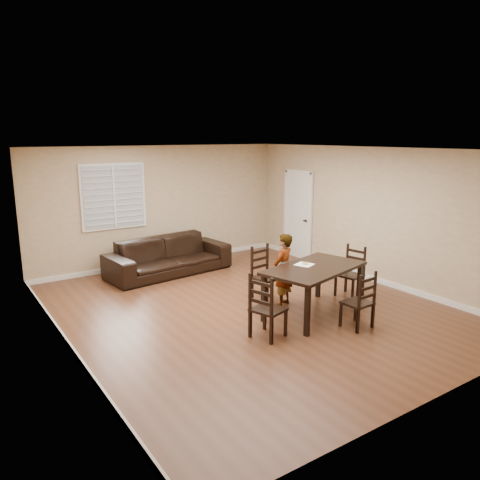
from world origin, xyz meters
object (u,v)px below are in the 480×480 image
(chair_near, at_px, (262,275))
(chair_left, at_px, (263,310))
(chair_far, at_px, (363,304))
(sofa, at_px, (169,256))
(dining_table, at_px, (314,272))
(chair_right, at_px, (353,273))
(child, at_px, (283,270))
(donut, at_px, (305,263))

(chair_near, height_order, chair_left, chair_near)
(chair_far, bearing_deg, sofa, -78.09)
(dining_table, xyz_separation_m, chair_near, (-0.26, 1.07, -0.28))
(chair_far, bearing_deg, chair_right, -134.98)
(chair_far, relative_size, child, 0.71)
(dining_table, xyz_separation_m, chair_far, (0.20, -0.88, -0.32))
(chair_far, distance_m, child, 1.56)
(chair_right, bearing_deg, chair_near, -126.88)
(donut, bearing_deg, chair_right, 5.29)
(dining_table, bearing_deg, chair_left, -179.78)
(chair_left, distance_m, sofa, 3.83)
(donut, xyz_separation_m, sofa, (-0.95, 3.29, -0.45))
(dining_table, distance_m, chair_left, 1.35)
(chair_far, bearing_deg, chair_near, -79.85)
(chair_near, bearing_deg, donut, -83.82)
(sofa, bearing_deg, chair_near, -79.75)
(chair_left, height_order, child, child)
(chair_far, bearing_deg, child, -79.70)
(chair_near, bearing_deg, dining_table, -85.07)
(chair_far, xyz_separation_m, sofa, (-1.18, 4.37, -0.03))
(chair_near, relative_size, child, 0.78)
(chair_right, distance_m, donut, 1.38)
(chair_left, height_order, chair_right, chair_left)
(dining_table, height_order, chair_near, chair_near)
(chair_left, distance_m, chair_right, 2.64)
(donut, bearing_deg, sofa, 106.04)
(chair_right, bearing_deg, sofa, -155.31)
(chair_near, xyz_separation_m, chair_left, (-1.02, -1.40, -0.01))
(child, bearing_deg, dining_table, 80.18)
(child, height_order, donut, child)
(chair_left, xyz_separation_m, donut, (1.25, 0.53, 0.39))
(dining_table, distance_m, sofa, 3.64)
(child, bearing_deg, chair_right, 144.22)
(chair_far, height_order, chair_left, chair_left)
(chair_far, height_order, chair_right, chair_right)
(chair_right, xyz_separation_m, sofa, (-2.25, 3.17, -0.04))
(chair_near, xyz_separation_m, sofa, (-0.71, 2.41, -0.07))
(chair_far, bearing_deg, donut, -81.15)
(chair_near, xyz_separation_m, child, (0.10, -0.46, 0.19))
(chair_near, relative_size, sofa, 0.38)
(chair_far, bearing_deg, chair_left, -23.64)
(chair_left, xyz_separation_m, child, (1.12, 0.95, 0.19))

